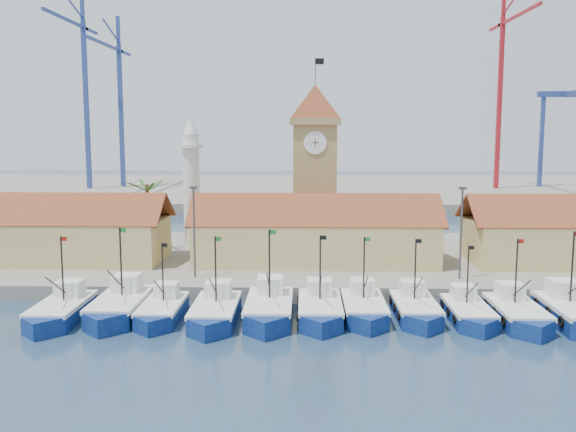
{
  "coord_description": "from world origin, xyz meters",
  "views": [
    {
      "loc": [
        -1.26,
        -49.74,
        16.01
      ],
      "look_at": [
        -2.95,
        18.0,
        6.84
      ],
      "focal_mm": 40.0,
      "sensor_mm": 36.0,
      "label": 1
    }
  ],
  "objects_px": {
    "boat_0": "(60,312)",
    "clock_tower": "(315,164)",
    "boat_5": "(320,311)",
    "minaret": "(191,181)"
  },
  "relations": [
    {
      "from": "boat_5",
      "to": "clock_tower",
      "type": "bearing_deg",
      "value": 90.35
    },
    {
      "from": "boat_5",
      "to": "clock_tower",
      "type": "distance_m",
      "value": 25.71
    },
    {
      "from": "minaret",
      "to": "boat_0",
      "type": "bearing_deg",
      "value": -104.38
    },
    {
      "from": "clock_tower",
      "to": "minaret",
      "type": "distance_m",
      "value": 15.3
    },
    {
      "from": "boat_0",
      "to": "clock_tower",
      "type": "height_order",
      "value": "clock_tower"
    },
    {
      "from": "boat_5",
      "to": "minaret",
      "type": "xyz_separation_m",
      "value": [
        -15.14,
        25.16,
        8.95
      ]
    },
    {
      "from": "boat_5",
      "to": "clock_tower",
      "type": "height_order",
      "value": "clock_tower"
    },
    {
      "from": "boat_0",
      "to": "boat_5",
      "type": "xyz_separation_m",
      "value": [
        21.83,
        0.91,
        0.0
      ]
    },
    {
      "from": "boat_0",
      "to": "boat_5",
      "type": "bearing_deg",
      "value": 2.38
    },
    {
      "from": "boat_0",
      "to": "boat_5",
      "type": "height_order",
      "value": "boat_5"
    }
  ]
}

